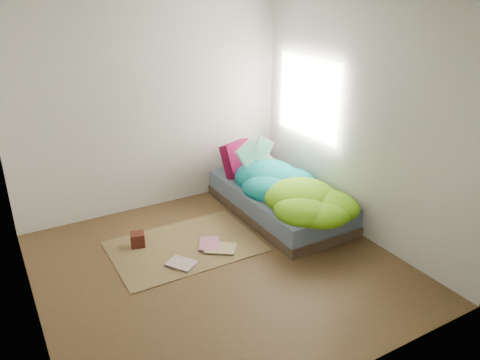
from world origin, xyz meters
The scene contains 12 objects.
ground centered at (0.00, 0.00, 0.00)m, with size 3.50×3.50×0.00m, color #48361B.
room_walls centered at (0.01, 0.01, 1.63)m, with size 3.54×3.54×2.62m.
bed centered at (1.22, 0.72, 0.17)m, with size 1.00×2.00×0.34m.
duvet centered at (1.22, 0.50, 0.51)m, with size 0.96×1.84×0.34m, color #07696F, non-canonical shape.
rug centered at (-0.15, 0.55, 0.01)m, with size 1.60×1.10×0.01m, color brown.
pillow_floral centered at (1.31, 1.51, 0.41)m, with size 0.59×0.37×0.13m, color beige.
pillow_magenta centered at (1.01, 1.40, 0.56)m, with size 0.45×0.14×0.45m, color #530531.
open_book centered at (1.12, 1.12, 0.83)m, with size 0.48×0.10×0.29m, color #35872C, non-canonical shape.
wooden_box centered at (-0.60, 0.82, 0.09)m, with size 0.15×0.15×0.15m, color #3D140E.
floor_book_a centered at (-0.42, 0.17, 0.02)m, with size 0.21×0.29×0.02m, color beige.
floor_book_b centered at (-0.01, 0.49, 0.03)m, with size 0.22×0.30×0.03m, color pink.
floor_book_c centered at (0.08, 0.19, 0.02)m, with size 0.24×0.33×0.03m, color tan.
Camera 1 is at (-1.86, -3.67, 2.73)m, focal length 35.00 mm.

